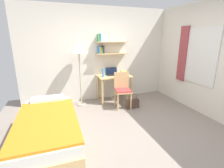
{
  "coord_description": "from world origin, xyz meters",
  "views": [
    {
      "loc": [
        -1.24,
        -2.59,
        1.77
      ],
      "look_at": [
        -0.18,
        0.51,
        0.85
      ],
      "focal_mm": 26.52,
      "sensor_mm": 36.0,
      "label": 1
    }
  ],
  "objects_px": {
    "desk_chair": "(122,88)",
    "handbag": "(133,103)",
    "bed": "(48,128)",
    "laptop": "(112,73)",
    "book_stack": "(124,73)",
    "desk": "(114,80)",
    "water_bottle": "(103,73)",
    "standing_lamp": "(79,51)"
  },
  "relations": [
    {
      "from": "standing_lamp",
      "to": "desk_chair",
      "type": "bearing_deg",
      "value": -25.67
    },
    {
      "from": "laptop",
      "to": "water_bottle",
      "type": "relative_size",
      "value": 1.46
    },
    {
      "from": "water_bottle",
      "to": "book_stack",
      "type": "relative_size",
      "value": 0.97
    },
    {
      "from": "desk_chair",
      "to": "handbag",
      "type": "xyz_separation_m",
      "value": [
        0.22,
        -0.18,
        -0.37
      ]
    },
    {
      "from": "bed",
      "to": "water_bottle",
      "type": "distance_m",
      "value": 2.1
    },
    {
      "from": "water_bottle",
      "to": "book_stack",
      "type": "distance_m",
      "value": 0.65
    },
    {
      "from": "standing_lamp",
      "to": "book_stack",
      "type": "bearing_deg",
      "value": 1.82
    },
    {
      "from": "standing_lamp",
      "to": "laptop",
      "type": "xyz_separation_m",
      "value": [
        0.92,
        0.13,
        -0.64
      ]
    },
    {
      "from": "bed",
      "to": "laptop",
      "type": "relative_size",
      "value": 5.9
    },
    {
      "from": "handbag",
      "to": "laptop",
      "type": "bearing_deg",
      "value": 110.78
    },
    {
      "from": "desk",
      "to": "laptop",
      "type": "height_order",
      "value": "laptop"
    },
    {
      "from": "water_bottle",
      "to": "book_stack",
      "type": "xyz_separation_m",
      "value": [
        0.64,
        0.08,
        -0.07
      ]
    },
    {
      "from": "desk",
      "to": "book_stack",
      "type": "xyz_separation_m",
      "value": [
        0.31,
        0.01,
        0.2
      ]
    },
    {
      "from": "standing_lamp",
      "to": "handbag",
      "type": "distance_m",
      "value": 1.91
    },
    {
      "from": "book_stack",
      "to": "bed",
      "type": "bearing_deg",
      "value": -144.22
    },
    {
      "from": "desk_chair",
      "to": "water_bottle",
      "type": "distance_m",
      "value": 0.69
    },
    {
      "from": "standing_lamp",
      "to": "laptop",
      "type": "bearing_deg",
      "value": 7.76
    },
    {
      "from": "desk_chair",
      "to": "book_stack",
      "type": "xyz_separation_m",
      "value": [
        0.26,
        0.52,
        0.29
      ]
    },
    {
      "from": "desk",
      "to": "water_bottle",
      "type": "distance_m",
      "value": 0.43
    },
    {
      "from": "desk_chair",
      "to": "water_bottle",
      "type": "relative_size",
      "value": 3.88
    },
    {
      "from": "desk",
      "to": "laptop",
      "type": "relative_size",
      "value": 2.71
    },
    {
      "from": "handbag",
      "to": "book_stack",
      "type": "bearing_deg",
      "value": 86.54
    },
    {
      "from": "bed",
      "to": "book_stack",
      "type": "height_order",
      "value": "book_stack"
    },
    {
      "from": "water_bottle",
      "to": "handbag",
      "type": "relative_size",
      "value": 0.59
    },
    {
      "from": "desk",
      "to": "standing_lamp",
      "type": "height_order",
      "value": "standing_lamp"
    },
    {
      "from": "desk",
      "to": "laptop",
      "type": "bearing_deg",
      "value": 108.27
    },
    {
      "from": "desk_chair",
      "to": "handbag",
      "type": "height_order",
      "value": "desk_chair"
    },
    {
      "from": "bed",
      "to": "laptop",
      "type": "bearing_deg",
      "value": 42.39
    },
    {
      "from": "desk",
      "to": "standing_lamp",
      "type": "bearing_deg",
      "value": -178.22
    },
    {
      "from": "bed",
      "to": "standing_lamp",
      "type": "distance_m",
      "value": 2.04
    },
    {
      "from": "handbag",
      "to": "standing_lamp",
      "type": "bearing_deg",
      "value": 151.58
    },
    {
      "from": "standing_lamp",
      "to": "water_bottle",
      "type": "height_order",
      "value": "standing_lamp"
    },
    {
      "from": "bed",
      "to": "desk",
      "type": "height_order",
      "value": "desk"
    },
    {
      "from": "desk",
      "to": "handbag",
      "type": "relative_size",
      "value": 2.34
    },
    {
      "from": "standing_lamp",
      "to": "desk",
      "type": "bearing_deg",
      "value": 1.78
    },
    {
      "from": "standing_lamp",
      "to": "laptop",
      "type": "relative_size",
      "value": 4.72
    },
    {
      "from": "laptop",
      "to": "handbag",
      "type": "relative_size",
      "value": 0.87
    },
    {
      "from": "desk",
      "to": "handbag",
      "type": "xyz_separation_m",
      "value": [
        0.27,
        -0.69,
        -0.46
      ]
    },
    {
      "from": "book_stack",
      "to": "laptop",
      "type": "bearing_deg",
      "value": 165.9
    },
    {
      "from": "desk_chair",
      "to": "laptop",
      "type": "height_order",
      "value": "laptop"
    },
    {
      "from": "bed",
      "to": "handbag",
      "type": "xyz_separation_m",
      "value": [
        2.03,
        0.79,
        -0.11
      ]
    },
    {
      "from": "bed",
      "to": "desk",
      "type": "relative_size",
      "value": 2.18
    }
  ]
}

